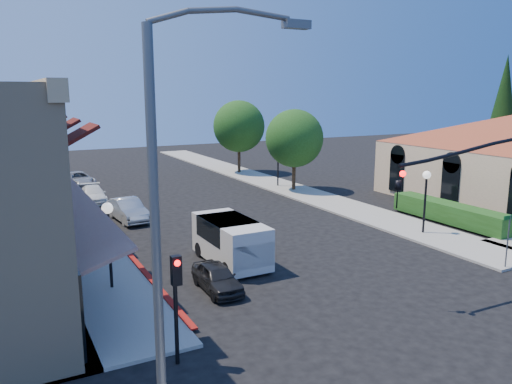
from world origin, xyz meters
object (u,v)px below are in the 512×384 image
street_tree_a (294,138)px  secondary_signal (176,289)px  parked_car_b (128,210)px  lamppost_right_near (426,186)px  lamppost_right_far (278,154)px  street_tree_b (239,126)px  lamppost_left_near (108,224)px  signal_mast_arm (504,185)px  cobra_streetlight (172,219)px  parked_car_a (217,277)px  lamppost_left_far (62,173)px  street_name_sign (509,233)px  conifer_far (503,108)px  parked_car_c (93,194)px  white_van (231,239)px  parked_car_d (78,179)px

street_tree_a → secondary_signal: (-16.80, -20.59, -1.88)m
parked_car_b → secondary_signal: bearing=-104.1°
street_tree_a → lamppost_right_near: street_tree_a is taller
lamppost_right_far → lamppost_right_near: bearing=-90.0°
street_tree_b → lamppost_left_near: bearing=-125.8°
signal_mast_arm → cobra_streetlight: 15.45m
signal_mast_arm → parked_car_b: size_ratio=1.93×
signal_mast_arm → parked_car_a: signal_mast_arm is taller
signal_mast_arm → lamppost_left_far: (-14.36, 20.50, -1.35)m
secondary_signal → street_name_sign: secondary_signal is taller
conifer_far → parked_car_a: bearing=-159.9°
parked_car_c → secondary_signal: bearing=-90.2°
conifer_far → lamppost_right_far: bearing=162.9°
lamppost_left_near → street_name_sign: bearing=-19.9°
lamppost_right_near → parked_car_a: (-13.30, -2.00, -2.19)m
street_name_sign → lamppost_right_near: bearing=80.2°
parked_car_a → parked_car_c: bearing=95.5°
lamppost_right_near → signal_mast_arm: bearing=-112.1°
street_name_sign → parked_car_a: street_name_sign is taller
white_van → parked_car_c: (-3.25, 16.39, -0.61)m
signal_mast_arm → parked_car_a: 12.10m
conifer_far → lamppost_right_near: bearing=-152.9°
street_tree_a → cobra_streetlight: (-17.95, -24.00, 1.07)m
parked_car_a → secondary_signal: bearing=-123.6°
street_tree_a → parked_car_a: (-13.60, -16.00, -3.65)m
lamppost_left_far → white_van: (5.55, -13.39, -1.55)m
street_tree_a → lamppost_left_near: (-17.30, -14.00, -1.46)m
lamppost_left_near → parked_car_b: (3.25, 10.65, -2.05)m
white_van → lamppost_left_near: bearing=-173.7°
lamppost_left_near → parked_car_a: bearing=-28.4°
conifer_far → parked_car_d: (-34.20, 14.00, -5.74)m
lamppost_left_far → street_tree_a: bearing=0.0°
street_name_sign → signal_mast_arm: bearing=-156.8°
white_van → parked_car_d: bearing=97.9°
street_name_sign → parked_car_b: bearing=127.8°
secondary_signal → signal_mast_arm: bearing=0.4°
lamppost_left_near → lamppost_right_far: size_ratio=1.00×
street_tree_a → secondary_signal: bearing=-129.2°
signal_mast_arm → cobra_streetlight: size_ratio=0.86×
street_tree_b → parked_car_b: 19.76m
lamppost_right_far → parked_car_b: lamppost_right_far is taller
white_van → parked_car_a: (-1.85, -2.61, -0.64)m
parked_car_b → street_tree_b: bearing=38.5°
lamppost_right_near → parked_car_a: lamppost_right_near is taller
street_tree_b → lamppost_left_near: size_ratio=1.97×
secondary_signal → parked_car_b: size_ratio=0.80×
street_tree_a → lamppost_right_far: 2.49m
lamppost_left_near → lamppost_right_near: size_ratio=1.00×
lamppost_right_far → white_van: (-11.45, -15.39, -1.55)m
parked_car_a → lamppost_left_near: bearing=152.9°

